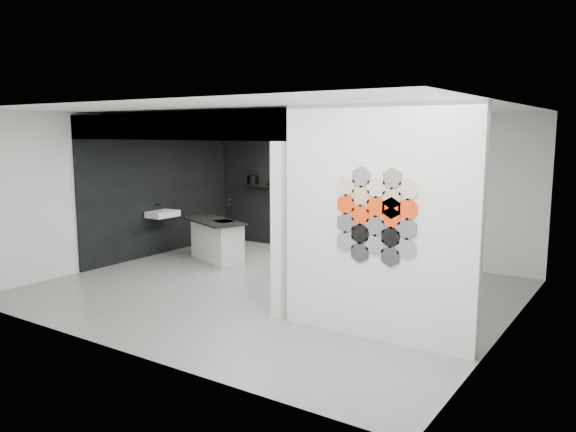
{
  "coord_description": "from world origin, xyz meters",
  "views": [
    {
      "loc": [
        4.98,
        -7.01,
        2.47
      ],
      "look_at": [
        0.1,
        0.3,
        1.15
      ],
      "focal_mm": 35.0,
      "sensor_mm": 36.0,
      "label": 1
    }
  ],
  "objects_px": {
    "stockpot": "(253,180)",
    "kettle": "(335,186)",
    "glass_vase": "(363,188)",
    "kitchen_island": "(217,239)",
    "bottle_dark": "(290,183)",
    "wall_basin": "(163,214)",
    "partition_panel": "(377,224)",
    "utensil_cup": "(270,183)",
    "glass_bowl": "(363,189)"
  },
  "relations": [
    {
      "from": "partition_panel",
      "to": "glass_vase",
      "type": "bearing_deg",
      "value": 118.23
    },
    {
      "from": "kettle",
      "to": "utensil_cup",
      "type": "relative_size",
      "value": 1.8
    },
    {
      "from": "stockpot",
      "to": "glass_bowl",
      "type": "bearing_deg",
      "value": 0.0
    },
    {
      "from": "wall_basin",
      "to": "stockpot",
      "type": "bearing_deg",
      "value": 71.52
    },
    {
      "from": "bottle_dark",
      "to": "stockpot",
      "type": "bearing_deg",
      "value": 180.0
    },
    {
      "from": "glass_bowl",
      "to": "kitchen_island",
      "type": "bearing_deg",
      "value": -141.75
    },
    {
      "from": "glass_bowl",
      "to": "glass_vase",
      "type": "height_order",
      "value": "glass_vase"
    },
    {
      "from": "wall_basin",
      "to": "utensil_cup",
      "type": "height_order",
      "value": "utensil_cup"
    },
    {
      "from": "stockpot",
      "to": "wall_basin",
      "type": "bearing_deg",
      "value": -108.48
    },
    {
      "from": "bottle_dark",
      "to": "utensil_cup",
      "type": "bearing_deg",
      "value": 180.0
    },
    {
      "from": "glass_bowl",
      "to": "bottle_dark",
      "type": "xyz_separation_m",
      "value": [
        -1.72,
        0.0,
        0.03
      ]
    },
    {
      "from": "kitchen_island",
      "to": "utensil_cup",
      "type": "distance_m",
      "value": 2.01
    },
    {
      "from": "glass_vase",
      "to": "kettle",
      "type": "bearing_deg",
      "value": 180.0
    },
    {
      "from": "kitchen_island",
      "to": "stockpot",
      "type": "relative_size",
      "value": 6.83
    },
    {
      "from": "glass_bowl",
      "to": "bottle_dark",
      "type": "bearing_deg",
      "value": 180.0
    },
    {
      "from": "glass_vase",
      "to": "wall_basin",
      "type": "bearing_deg",
      "value": -148.65
    },
    {
      "from": "kitchen_island",
      "to": "bottle_dark",
      "type": "relative_size",
      "value": 10.41
    },
    {
      "from": "stockpot",
      "to": "kettle",
      "type": "height_order",
      "value": "stockpot"
    },
    {
      "from": "wall_basin",
      "to": "utensil_cup",
      "type": "distance_m",
      "value": 2.42
    },
    {
      "from": "glass_bowl",
      "to": "bottle_dark",
      "type": "distance_m",
      "value": 1.72
    },
    {
      "from": "wall_basin",
      "to": "kettle",
      "type": "relative_size",
      "value": 3.32
    },
    {
      "from": "kitchen_island",
      "to": "stockpot",
      "type": "height_order",
      "value": "stockpot"
    },
    {
      "from": "kettle",
      "to": "utensil_cup",
      "type": "height_order",
      "value": "kettle"
    },
    {
      "from": "glass_vase",
      "to": "utensil_cup",
      "type": "distance_m",
      "value": 2.24
    },
    {
      "from": "wall_basin",
      "to": "utensil_cup",
      "type": "relative_size",
      "value": 5.98
    },
    {
      "from": "kitchen_island",
      "to": "kettle",
      "type": "xyz_separation_m",
      "value": [
        1.62,
        1.77,
        0.99
      ]
    },
    {
      "from": "stockpot",
      "to": "partition_panel",
      "type": "bearing_deg",
      "value": -38.99
    },
    {
      "from": "glass_vase",
      "to": "bottle_dark",
      "type": "bearing_deg",
      "value": 180.0
    },
    {
      "from": "glass_bowl",
      "to": "kettle",
      "type": "bearing_deg",
      "value": 180.0
    },
    {
      "from": "partition_panel",
      "to": "glass_vase",
      "type": "relative_size",
      "value": 21.82
    },
    {
      "from": "kitchen_island",
      "to": "bottle_dark",
      "type": "height_order",
      "value": "bottle_dark"
    },
    {
      "from": "kettle",
      "to": "glass_vase",
      "type": "distance_m",
      "value": 0.63
    },
    {
      "from": "partition_panel",
      "to": "stockpot",
      "type": "height_order",
      "value": "partition_panel"
    },
    {
      "from": "kitchen_island",
      "to": "bottle_dark",
      "type": "bearing_deg",
      "value": 95.77
    },
    {
      "from": "glass_bowl",
      "to": "glass_vase",
      "type": "distance_m",
      "value": 0.02
    },
    {
      "from": "partition_panel",
      "to": "glass_bowl",
      "type": "relative_size",
      "value": 21.21
    },
    {
      "from": "glass_bowl",
      "to": "stockpot",
      "type": "bearing_deg",
      "value": 180.0
    },
    {
      "from": "glass_bowl",
      "to": "glass_vase",
      "type": "relative_size",
      "value": 1.03
    },
    {
      "from": "kettle",
      "to": "glass_bowl",
      "type": "bearing_deg",
      "value": -19.42
    },
    {
      "from": "stockpot",
      "to": "glass_vase",
      "type": "relative_size",
      "value": 1.87
    },
    {
      "from": "stockpot",
      "to": "kettle",
      "type": "bearing_deg",
      "value": 0.0
    },
    {
      "from": "stockpot",
      "to": "utensil_cup",
      "type": "distance_m",
      "value": 0.47
    },
    {
      "from": "partition_panel",
      "to": "kitchen_island",
      "type": "height_order",
      "value": "partition_panel"
    },
    {
      "from": "partition_panel",
      "to": "utensil_cup",
      "type": "height_order",
      "value": "partition_panel"
    },
    {
      "from": "glass_vase",
      "to": "bottle_dark",
      "type": "distance_m",
      "value": 1.72
    },
    {
      "from": "partition_panel",
      "to": "bottle_dark",
      "type": "xyz_separation_m",
      "value": [
        -3.79,
        3.87,
        -0.0
      ]
    },
    {
      "from": "kettle",
      "to": "bottle_dark",
      "type": "xyz_separation_m",
      "value": [
        -1.09,
        0.0,
        0.0
      ]
    },
    {
      "from": "glass_bowl",
      "to": "utensil_cup",
      "type": "xyz_separation_m",
      "value": [
        -2.24,
        0.0,
        0.0
      ]
    },
    {
      "from": "kettle",
      "to": "glass_bowl",
      "type": "relative_size",
      "value": 1.37
    },
    {
      "from": "wall_basin",
      "to": "kitchen_island",
      "type": "distance_m",
      "value": 1.26
    }
  ]
}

